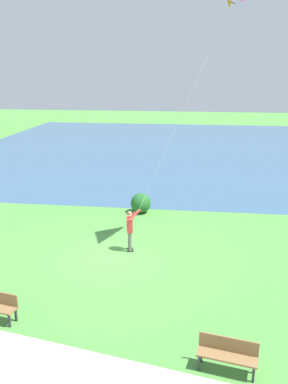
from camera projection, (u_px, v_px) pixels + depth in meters
name	position (u px, v px, depth m)	size (l,w,h in m)	color
ground_plane	(110.00, 258.00, 16.60)	(120.00, 120.00, 0.00)	#4C8E3D
lake_water	(204.00, 149.00, 39.14)	(36.00, 44.00, 0.01)	#385B7F
person_kite_flyer	(130.00, 227.00, 17.03)	(0.51, 0.63, 1.83)	#232328
park_bench_far_walkway	(228.00, 353.00, 10.32)	(0.72, 1.56, 0.88)	olive
lakeside_shrub	(141.00, 203.00, 21.77)	(1.10, 1.06, 1.05)	#236028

